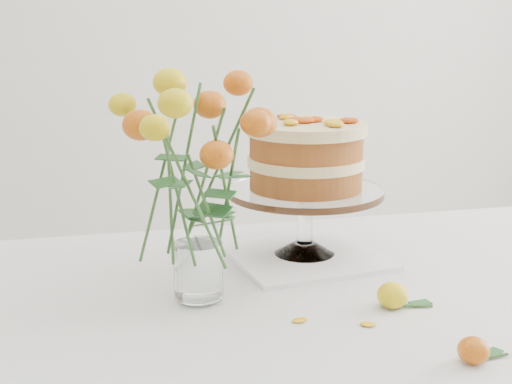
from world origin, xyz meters
TOP-DOWN VIEW (x-y plane):
  - table at (0.00, 0.00)m, footprint 1.43×0.93m
  - napkin at (-0.02, 0.20)m, footprint 0.32×0.32m
  - cake_stand at (-0.02, 0.20)m, footprint 0.31×0.31m
  - rose_vase at (-0.26, 0.02)m, footprint 0.28×0.28m
  - loose_rose_near at (0.05, -0.08)m, footprint 0.09×0.05m
  - loose_rose_far at (0.08, -0.29)m, footprint 0.08×0.05m
  - stray_petal_a at (-0.12, -0.10)m, footprint 0.03×0.02m
  - stray_petal_b at (-0.02, -0.14)m, footprint 0.03×0.02m

SIDE VIEW (x-z plane):
  - table at x=0.00m, z-range 0.30..1.05m
  - stray_petal_a at x=-0.12m, z-range 0.76..0.76m
  - stray_petal_b at x=-0.02m, z-range 0.76..0.76m
  - napkin at x=-0.02m, z-range 0.76..0.77m
  - loose_rose_far at x=0.08m, z-range 0.76..0.79m
  - loose_rose_near at x=0.05m, z-range 0.76..0.80m
  - cake_stand at x=-0.02m, z-range 0.81..1.09m
  - rose_vase at x=-0.26m, z-range 0.79..1.21m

